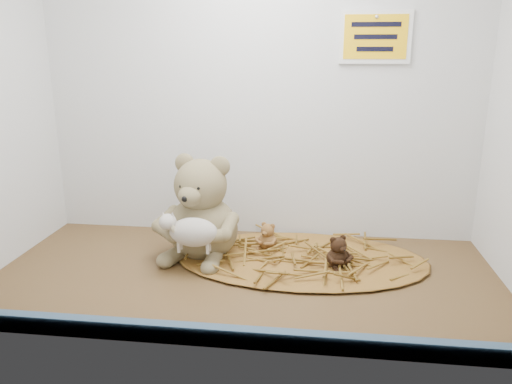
# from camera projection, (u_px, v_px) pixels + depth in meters

# --- Properties ---
(alcove_shell) EXTENTS (1.20, 0.60, 0.90)m
(alcove_shell) POSITION_uv_depth(u_px,v_px,m) (249.00, 81.00, 1.15)
(alcove_shell) COLOR #452A18
(alcove_shell) RESTS_ON ground
(front_rail) EXTENTS (1.19, 0.02, 0.04)m
(front_rail) POSITION_uv_depth(u_px,v_px,m) (222.00, 336.00, 0.91)
(front_rail) COLOR #3B5271
(front_rail) RESTS_ON shelf_floor
(straw_bed) EXTENTS (0.64, 0.37, 0.01)m
(straw_bed) POSITION_uv_depth(u_px,v_px,m) (301.00, 259.00, 1.27)
(straw_bed) COLOR brown
(straw_bed) RESTS_ON shelf_floor
(main_teddy) EXTENTS (0.26, 0.27, 0.27)m
(main_teddy) POSITION_uv_depth(u_px,v_px,m) (202.00, 207.00, 1.26)
(main_teddy) COLOR #8D8156
(main_teddy) RESTS_ON shelf_floor
(toy_lamb) EXTENTS (0.15, 0.09, 0.10)m
(toy_lamb) POSITION_uv_depth(u_px,v_px,m) (194.00, 232.00, 1.18)
(toy_lamb) COLOR beige
(toy_lamb) RESTS_ON main_teddy
(mini_teddy_tan) EXTENTS (0.08, 0.08, 0.07)m
(mini_teddy_tan) POSITION_uv_depth(u_px,v_px,m) (268.00, 235.00, 1.31)
(mini_teddy_tan) COLOR olive
(mini_teddy_tan) RESTS_ON straw_bed
(mini_teddy_brown) EXTENTS (0.09, 0.09, 0.08)m
(mini_teddy_brown) POSITION_uv_depth(u_px,v_px,m) (338.00, 251.00, 1.20)
(mini_teddy_brown) COLOR black
(mini_teddy_brown) RESTS_ON straw_bed
(wall_sign) EXTENTS (0.16, 0.01, 0.11)m
(wall_sign) POSITION_uv_depth(u_px,v_px,m) (375.00, 37.00, 1.28)
(wall_sign) COLOR #E4A70B
(wall_sign) RESTS_ON back_wall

